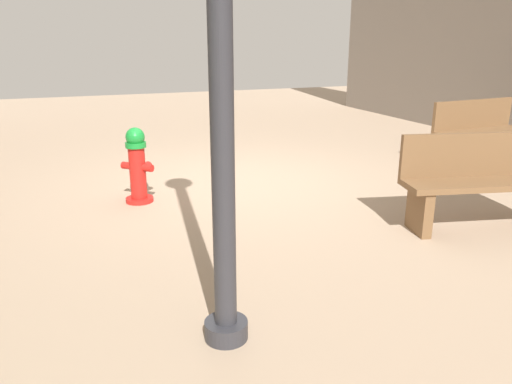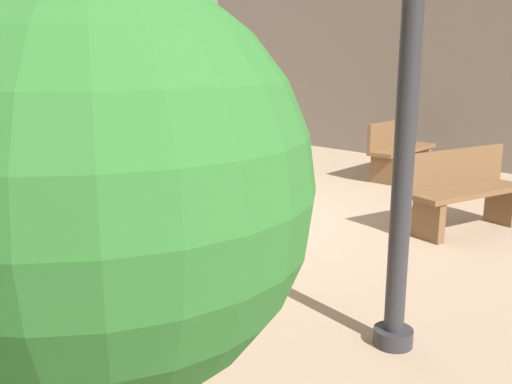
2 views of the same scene
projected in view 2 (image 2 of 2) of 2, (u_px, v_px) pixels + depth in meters
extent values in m
plane|color=tan|center=(220.00, 217.00, 7.32)|extent=(23.40, 23.40, 0.00)
cylinder|color=red|center=(143.00, 246.00, 6.14)|extent=(0.32, 0.32, 0.05)
cylinder|color=red|center=(141.00, 216.00, 6.06)|extent=(0.19, 0.19, 0.61)
cylinder|color=#198C33|center=(140.00, 186.00, 5.98)|extent=(0.24, 0.24, 0.06)
sphere|color=#198C33|center=(140.00, 177.00, 5.96)|extent=(0.22, 0.22, 0.22)
cylinder|color=red|center=(128.00, 210.00, 6.04)|extent=(0.15, 0.15, 0.08)
cylinder|color=red|center=(154.00, 210.00, 6.04)|extent=(0.15, 0.15, 0.08)
cylinder|color=red|center=(144.00, 209.00, 6.20)|extent=(0.18, 0.18, 0.11)
cube|color=brown|center=(419.00, 159.00, 10.13)|extent=(0.13, 0.40, 0.45)
cube|color=brown|center=(383.00, 170.00, 9.20)|extent=(0.13, 0.40, 0.45)
cube|color=brown|center=(403.00, 149.00, 9.61)|extent=(1.63, 0.55, 0.06)
cube|color=brown|center=(393.00, 133.00, 9.67)|extent=(1.60, 0.17, 0.44)
cube|color=brown|center=(501.00, 206.00, 6.99)|extent=(0.19, 0.41, 0.45)
cube|color=brown|center=(428.00, 220.00, 6.37)|extent=(0.19, 0.41, 0.45)
cube|color=brown|center=(468.00, 191.00, 6.62)|extent=(1.63, 0.80, 0.06)
cube|color=brown|center=(457.00, 167.00, 6.72)|extent=(1.54, 0.43, 0.44)
sphere|color=#2D722D|center=(102.00, 189.00, 1.82)|extent=(1.36, 1.36, 1.36)
cylinder|color=#2D2D33|center=(393.00, 337.00, 4.07)|extent=(0.28, 0.28, 0.12)
cylinder|color=#2D2D33|center=(409.00, 77.00, 3.65)|extent=(0.14, 0.14, 3.51)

